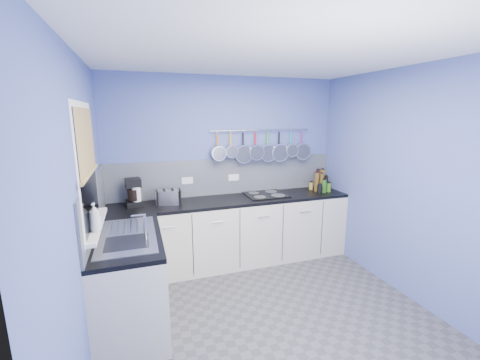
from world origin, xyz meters
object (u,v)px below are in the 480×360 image
paper_towel (137,197)px  canister (174,196)px  coffee_maker (134,192)px  hob (266,195)px  soap_bottle_b (96,218)px  soap_bottle_a (95,217)px  toaster (169,197)px

paper_towel → canister: 0.46m
coffee_maker → hob: (1.73, -0.04, -0.16)m
soap_bottle_b → hob: (2.03, 1.08, -0.23)m
soap_bottle_b → paper_towel: (0.33, 1.09, -0.12)m
soap_bottle_b → soap_bottle_a: bearing=-90.0°
toaster → canister: (0.07, 0.11, -0.02)m
coffee_maker → paper_towel: bearing=-51.9°
soap_bottle_b → coffee_maker: 1.17m
soap_bottle_a → soap_bottle_b: bearing=90.0°
soap_bottle_b → hob: bearing=28.1°
soap_bottle_b → coffee_maker: coffee_maker is taller
paper_towel → coffee_maker: coffee_maker is taller
canister → hob: size_ratio=0.25×
toaster → hob: toaster is taller
toaster → hob: size_ratio=0.50×
soap_bottle_a → coffee_maker: 1.24m
paper_towel → canister: bearing=9.4°
coffee_maker → soap_bottle_b: bearing=-111.3°
toaster → canister: 0.13m
coffee_maker → canister: (0.48, 0.04, -0.10)m
soap_bottle_a → paper_towel: bearing=74.3°
soap_bottle_a → soap_bottle_b: size_ratio=1.39×
soap_bottle_b → toaster: size_ratio=0.62×
coffee_maker → canister: coffee_maker is taller
paper_towel → toaster: (0.37, -0.03, -0.03)m
soap_bottle_a → hob: soap_bottle_a is taller
paper_towel → hob: paper_towel is taller
soap_bottle_b → toaster: soap_bottle_b is taller
coffee_maker → canister: size_ratio=2.42×
canister → soap_bottle_a: bearing=-122.1°
toaster → hob: bearing=19.5°
hob → toaster: bearing=-179.1°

